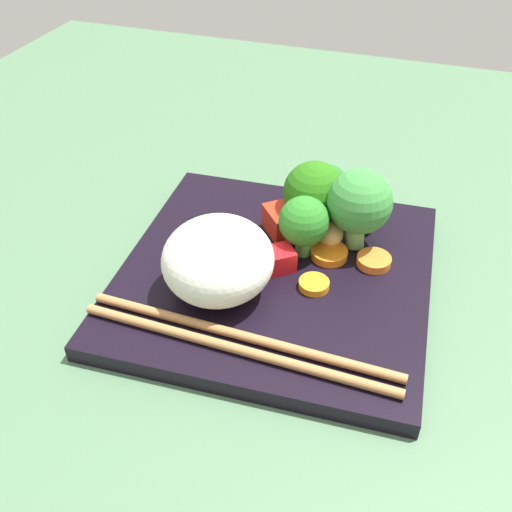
{
  "coord_description": "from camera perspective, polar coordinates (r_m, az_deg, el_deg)",
  "views": [
    {
      "loc": [
        -10.59,
        36.42,
        33.62
      ],
      "look_at": [
        1.32,
        1.26,
        3.47
      ],
      "focal_mm": 41.59,
      "sensor_mm": 36.0,
      "label": 1
    }
  ],
  "objects": [
    {
      "name": "pepper_chunk_0",
      "position": [
        0.49,
        1.7,
        -0.07
      ],
      "size": [
        3.66,
        3.53,
        1.88
      ],
      "primitive_type": "cube",
      "rotation": [
        0.0,
        0.0,
        3.81
      ],
      "color": "red",
      "rests_on": "square_plate"
    },
    {
      "name": "broccoli_floret_3",
      "position": [
        0.5,
        4.63,
        3.25
      ],
      "size": [
        4.28,
        4.28,
        5.47
      ],
      "color": "#529D40",
      "rests_on": "square_plate"
    },
    {
      "name": "carrot_slice_1",
      "position": [
        0.51,
        11.27,
        -0.45
      ],
      "size": [
        3.97,
        3.97,
        0.75
      ],
      "primitive_type": "cylinder",
      "rotation": [
        0.0,
        0.0,
        5.72
      ],
      "color": "orange",
      "rests_on": "square_plate"
    },
    {
      "name": "carrot_slice_2",
      "position": [
        0.48,
        5.6,
        -2.73
      ],
      "size": [
        3.01,
        3.01,
        0.64
      ],
      "primitive_type": "cylinder",
      "rotation": [
        0.0,
        0.0,
        2.89
      ],
      "color": "orange",
      "rests_on": "square_plate"
    },
    {
      "name": "broccoli_floret_0",
      "position": [
        0.5,
        9.93,
        5.06
      ],
      "size": [
        5.55,
        5.55,
        7.4
      ],
      "color": "#72AD5B",
      "rests_on": "square_plate"
    },
    {
      "name": "pepper_chunk_1",
      "position": [
        0.53,
        2.81,
        3.43
      ],
      "size": [
        4.61,
        4.64,
        2.33
      ],
      "primitive_type": "cube",
      "rotation": [
        0.0,
        0.0,
        0.71
      ],
      "color": "red",
      "rests_on": "square_plate"
    },
    {
      "name": "ground_plane",
      "position": [
        0.51,
        1.84,
        -3.33
      ],
      "size": [
        110.0,
        110.0,
        2.0
      ],
      "primitive_type": "cube",
      "color": "#456849"
    },
    {
      "name": "square_plate",
      "position": [
        0.5,
        1.88,
        -1.87
      ],
      "size": [
        26.75,
        26.75,
        1.47
      ],
      "primitive_type": "cube",
      "rotation": [
        0.0,
        0.0,
        0.06
      ],
      "color": "black",
      "rests_on": "ground_plane"
    },
    {
      "name": "chopstick_pair",
      "position": [
        0.43,
        -1.8,
        -8.25
      ],
      "size": [
        24.1,
        2.54,
        0.74
      ],
      "rotation": [
        0.0,
        0.0,
        3.12
      ],
      "color": "#9E6E3E",
      "rests_on": "square_plate"
    },
    {
      "name": "broccoli_floret_4",
      "position": [
        0.54,
        6.9,
        6.78
      ],
      "size": [
        3.52,
        3.52,
        5.45
      ],
      "color": "#70AE53",
      "rests_on": "square_plate"
    },
    {
      "name": "rice_mound",
      "position": [
        0.46,
        -3.68,
        -0.37
      ],
      "size": [
        9.84,
        9.98,
        6.28
      ],
      "primitive_type": "ellipsoid",
      "rotation": [
        0.0,
        0.0,
        4.58
      ],
      "color": "white",
      "rests_on": "square_plate"
    },
    {
      "name": "broccoli_floret_1",
      "position": [
        0.54,
        10.77,
        5.65
      ],
      "size": [
        3.58,
        3.58,
        5.13
      ],
      "color": "#54A23A",
      "rests_on": "square_plate"
    },
    {
      "name": "broccoli_floret_2",
      "position": [
        0.53,
        5.6,
        6.01
      ],
      "size": [
        5.51,
        5.51,
        6.68
      ],
      "color": "#84B755",
      "rests_on": "square_plate"
    },
    {
      "name": "chicken_piece_1",
      "position": [
        0.56,
        3.87,
        4.85
      ],
      "size": [
        3.83,
        3.6,
        1.83
      ],
      "primitive_type": "ellipsoid",
      "rotation": [
        0.0,
        0.0,
        5.7
      ],
      "color": "tan",
      "rests_on": "square_plate"
    },
    {
      "name": "chicken_piece_0",
      "position": [
        0.52,
        7.07,
        2.3
      ],
      "size": [
        3.48,
        3.94,
        2.29
      ],
      "primitive_type": "ellipsoid",
      "rotation": [
        0.0,
        0.0,
        1.97
      ],
      "color": "tan",
      "rests_on": "square_plate"
    },
    {
      "name": "carrot_slice_0",
      "position": [
        0.51,
        7.05,
        0.25
      ],
      "size": [
        3.91,
        3.91,
        0.73
      ],
      "primitive_type": "cylinder",
      "rotation": [
        0.0,
        0.0,
        0.28
      ],
      "color": "orange",
      "rests_on": "square_plate"
    }
  ]
}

